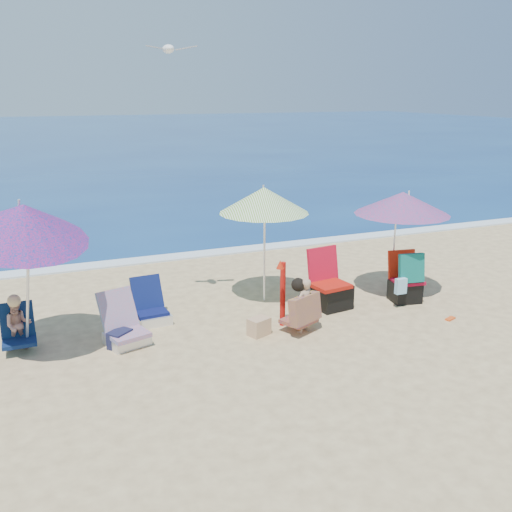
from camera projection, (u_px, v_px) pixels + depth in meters
name	position (u px, v px, depth m)	size (l,w,h in m)	color
ground	(300.00, 341.00, 8.65)	(120.00, 120.00, 0.00)	#D8BC84
sea	(61.00, 136.00, 48.66)	(120.00, 80.00, 0.12)	navy
foam	(200.00, 254.00, 13.17)	(120.00, 0.50, 0.04)	white
umbrella_turquoise	(402.00, 203.00, 10.19)	(1.98, 1.98, 1.94)	white
umbrella_striped	(264.00, 200.00, 9.87)	(1.81, 1.81, 2.07)	white
umbrella_blue	(23.00, 222.00, 7.66)	(2.33, 2.36, 2.37)	silver
furled_umbrella	(282.00, 288.00, 9.03)	(0.29, 0.35, 1.16)	#B3120C
chair_navy	(151.00, 311.00, 9.34)	(0.56, 0.68, 0.71)	#0C1347
chair_rainbow	(125.00, 331.00, 8.52)	(0.72, 0.84, 0.78)	#F26655
camp_chair_left	(330.00, 290.00, 9.91)	(0.73, 0.71, 1.04)	#B2170C
camp_chair_right	(406.00, 284.00, 10.19)	(0.70, 0.63, 0.93)	#A10B25
person_center	(303.00, 307.00, 8.85)	(0.66, 0.65, 0.88)	tan
person_left	(18.00, 325.00, 8.27)	(0.47, 0.58, 0.85)	tan
bag_navy_a	(120.00, 339.00, 8.42)	(0.40, 0.39, 0.26)	#1A1C39
bag_black_a	(136.00, 311.00, 9.54)	(0.29, 0.21, 0.21)	black
bag_tan	(259.00, 327.00, 8.84)	(0.38, 0.33, 0.27)	tan
bag_navy_b	(335.00, 292.00, 10.34)	(0.41, 0.32, 0.29)	#172133
orange_item	(450.00, 319.00, 9.47)	(0.22, 0.16, 0.03)	#E34E17
seagull	(169.00, 49.00, 8.62)	(0.77, 0.37, 0.13)	white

